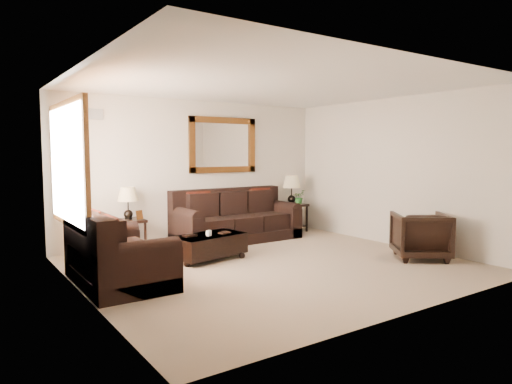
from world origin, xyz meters
TOP-DOWN VIEW (x-y plane):
  - room at (0.00, 0.00)m, footprint 5.51×5.01m
  - window at (-2.70, 0.90)m, footprint 0.07×1.96m
  - mirror at (0.58, 2.47)m, footprint 1.50×0.06m
  - air_vent at (-1.90, 2.48)m, footprint 0.25×0.02m
  - sofa at (0.58, 2.02)m, footprint 2.42×1.05m
  - loveseat at (-2.29, 0.36)m, footprint 1.01×1.71m
  - end_table_left at (-1.47, 2.21)m, footprint 0.51×0.51m
  - end_table_right at (2.11, 2.19)m, footprint 0.55×0.55m
  - coffee_table at (-0.63, 0.87)m, footprint 1.28×0.85m
  - armchair at (2.20, -1.00)m, footprint 1.10×1.09m
  - potted_plant at (2.23, 2.09)m, footprint 0.37×0.38m

SIDE VIEW (x-z plane):
  - coffee_table at x=-0.63m, z-range 0.00..0.50m
  - loveseat at x=-2.29m, z-range -0.13..0.83m
  - sofa at x=0.58m, z-range -0.14..0.85m
  - armchair at x=2.20m, z-range 0.00..0.83m
  - potted_plant at x=2.23m, z-range 0.60..0.83m
  - end_table_left at x=-1.47m, z-range 0.17..1.28m
  - end_table_right at x=2.11m, z-range 0.18..1.39m
  - room at x=0.00m, z-range 0.00..2.71m
  - window at x=-2.70m, z-range 0.72..2.38m
  - mirror at x=0.58m, z-range 1.30..2.40m
  - air_vent at x=-1.90m, z-range 2.26..2.44m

